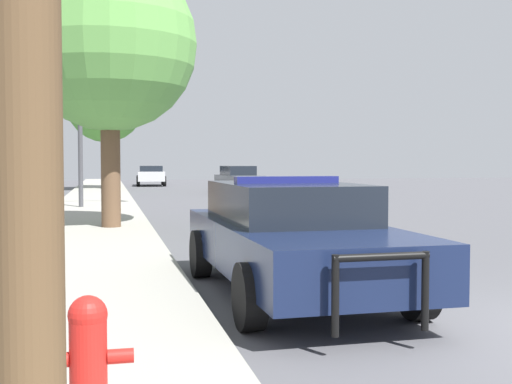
{
  "coord_description": "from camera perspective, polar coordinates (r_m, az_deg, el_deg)",
  "views": [
    {
      "loc": [
        -4.66,
        -5.33,
        1.73
      ],
      "look_at": [
        -0.73,
        11.63,
        0.9
      ],
      "focal_mm": 45.0,
      "sensor_mm": 36.0,
      "label": 1
    }
  ],
  "objects": [
    {
      "name": "fire_hydrant",
      "position": [
        4.27,
        -14.69,
        -13.59
      ],
      "size": [
        0.56,
        0.25,
        0.76
      ],
      "color": "red",
      "rests_on": "sidewalk_left"
    },
    {
      "name": "police_car",
      "position": [
        8.36,
        3.13,
        -3.83
      ],
      "size": [
        2.2,
        5.25,
        1.53
      ],
      "rotation": [
        0.0,
        0.0,
        3.16
      ],
      "color": "#141E3D",
      "rests_on": "ground_plane"
    },
    {
      "name": "car_background_distant",
      "position": [
        46.15,
        -9.32,
        1.51
      ],
      "size": [
        2.19,
        4.57,
        1.42
      ],
      "rotation": [
        0.0,
        0.0,
        -0.05
      ],
      "color": "#B7B7BC",
      "rests_on": "ground_plane"
    },
    {
      "name": "sidewalk_left",
      "position": [
        5.6,
        -17.52,
        -14.68
      ],
      "size": [
        3.0,
        110.0,
        0.13
      ],
      "color": "#99968C",
      "rests_on": "ground_plane"
    },
    {
      "name": "tree_sidewalk_far",
      "position": [
        39.04,
        -13.26,
        7.6
      ],
      "size": [
        4.5,
        4.5,
        7.23
      ],
      "color": "brown",
      "rests_on": "sidewalk_left"
    },
    {
      "name": "tree_sidewalk_near",
      "position": [
        16.28,
        -12.91,
        12.64
      ],
      "size": [
        4.25,
        4.25,
        6.57
      ],
      "color": "brown",
      "rests_on": "sidewalk_left"
    },
    {
      "name": "traffic_light",
      "position": [
        23.41,
        -12.27,
        7.58
      ],
      "size": [
        3.27,
        0.35,
        5.14
      ],
      "color": "#424247",
      "rests_on": "sidewalk_left"
    },
    {
      "name": "car_background_oncoming",
      "position": [
        34.75,
        -1.55,
        1.16
      ],
      "size": [
        2.17,
        4.35,
        1.49
      ],
      "rotation": [
        0.0,
        0.0,
        3.22
      ],
      "color": "#474C51",
      "rests_on": "ground_plane"
    }
  ]
}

